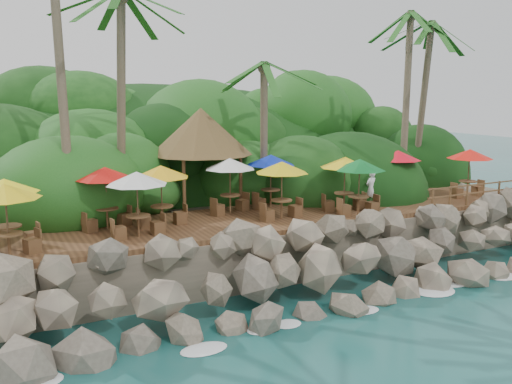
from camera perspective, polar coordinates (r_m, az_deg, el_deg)
name	(u,v)px	position (r m, az deg, el deg)	size (l,w,h in m)	color
ground	(335,317)	(19.36, 8.30, -12.89)	(140.00, 140.00, 0.00)	#19514F
land_base	(180,203)	(32.82, -7.96, -1.20)	(32.00, 25.20, 2.10)	gray
jungle_hill	(146,199)	(40.06, -11.45, -0.72)	(44.80, 28.00, 15.40)	#143811
seawall	(305,269)	(20.50, 5.14, -8.03)	(29.00, 4.00, 2.30)	gray
terrace	(256,219)	(23.56, 0.00, -2.87)	(26.00, 5.00, 0.20)	brown
jungle_foliage	(186,224)	(32.13, -7.32, -3.36)	(44.00, 16.00, 12.00)	#143811
foam_line	(330,313)	(19.57, 7.79, -12.51)	(25.20, 0.80, 0.06)	white
palms	(224,2)	(25.48, -3.34, 19.31)	(30.90, 6.84, 12.77)	brown
palapa	(201,131)	(25.97, -5.79, 6.34)	(4.89, 4.89, 4.60)	brown
dining_clusters	(249,172)	(22.78, -0.72, 2.16)	(23.90, 5.48, 2.46)	brown
railing	(483,191)	(28.56, 22.74, 0.12)	(7.20, 0.10, 1.00)	brown
waiter	(371,188)	(26.21, 11.96, 0.38)	(0.62, 0.41, 1.69)	white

